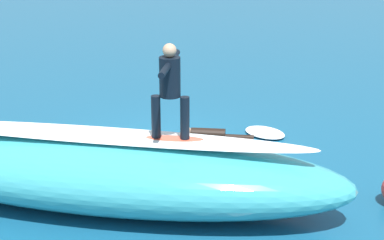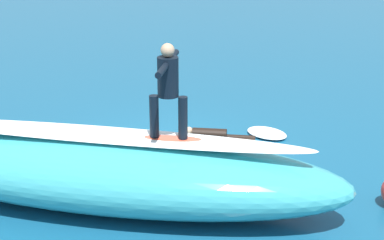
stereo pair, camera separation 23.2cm
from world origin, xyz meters
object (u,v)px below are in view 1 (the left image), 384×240
at_px(surfer_riding, 170,84).
at_px(surfboard_paddling, 208,141).
at_px(surfer_paddling, 213,135).
at_px(surfboard_riding, 171,140).

distance_m(surfer_riding, surfboard_paddling, 4.16).
height_order(surfer_riding, surfer_paddling, surfer_riding).
bearing_deg(surfer_riding, surfboard_paddling, -95.09).
distance_m(surfer_riding, surfer_paddling, 4.08).
xyz_separation_m(surfboard_riding, surfboard_paddling, (0.26, -3.40, -1.35)).
bearing_deg(surfer_paddling, surfboard_paddling, -0.00).
bearing_deg(surfer_paddling, surfer_riding, 81.51).
bearing_deg(surfer_riding, surfboard_riding, 0.00).
distance_m(surfboard_riding, surfer_paddling, 3.62).
height_order(surfboard_paddling, surfer_paddling, surfer_paddling).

